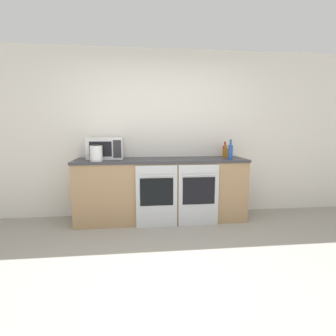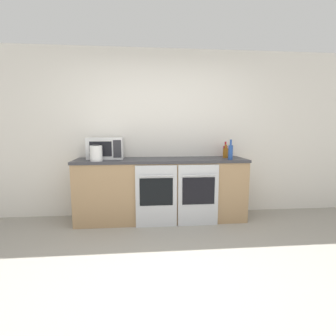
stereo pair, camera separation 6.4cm
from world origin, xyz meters
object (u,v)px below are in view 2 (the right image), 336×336
kettle (96,153)px  bottle_blue (231,152)px  microwave (106,148)px  oven_right (198,195)px  bottle_amber (226,153)px  oven_left (156,196)px  bottle_red (225,151)px

kettle → bottle_blue: bearing=-0.2°
microwave → kettle: 0.33m
microwave → bottle_blue: 1.85m
oven_right → bottle_blue: (0.49, 0.11, 0.60)m
microwave → bottle_blue: bearing=-10.0°
bottle_amber → oven_right: bearing=-142.7°
oven_right → kettle: 1.54m
bottle_blue → bottle_amber: bearing=86.7°
bottle_blue → kettle: size_ratio=1.29×
kettle → microwave: bearing=74.5°
oven_right → bottle_amber: 0.85m
kettle → bottle_amber: bearing=7.8°
bottle_blue → oven_left: bearing=-174.0°
oven_left → bottle_red: (1.13, 0.50, 0.58)m
bottle_blue → kettle: (-1.91, 0.01, -0.01)m
oven_left → microwave: (-0.73, 0.43, 0.64)m
oven_right → bottle_red: (0.54, 0.50, 0.58)m
oven_right → bottle_amber: bottle_amber is taller
oven_right → bottle_red: bearing=42.9°
oven_right → bottle_blue: size_ratio=3.03×
oven_right → kettle: size_ratio=3.90×
oven_left → bottle_amber: bearing=19.3°
microwave → oven_left: bearing=-30.6°
oven_left → kettle: kettle is taller
oven_left → bottle_amber: bottle_amber is taller
oven_left → kettle: bearing=171.6°
oven_left → bottle_red: size_ratio=3.62×
bottle_amber → kettle: 1.94m
oven_left → microwave: 1.07m
oven_left → microwave: size_ratio=1.69×
microwave → bottle_red: bearing=2.0°
oven_left → oven_right: size_ratio=1.00×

